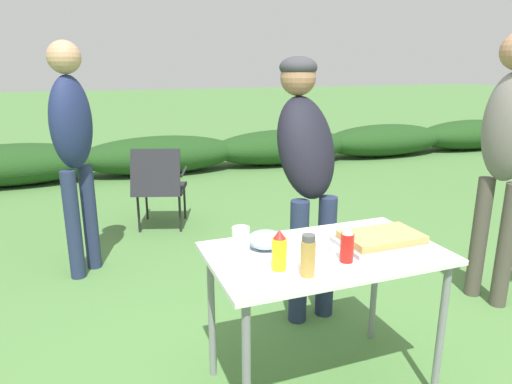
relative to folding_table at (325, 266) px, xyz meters
The scene contains 14 objects.
ground_plane 0.66m from the folding_table, ahead, with size 60.00×60.00×0.00m, color #4C7A3D.
shrub_hedge 5.09m from the folding_table, 90.00° to the left, with size 14.40×0.90×0.56m.
folding_table is the anchor object (origin of this frame).
food_tray 0.31m from the folding_table, ahead, with size 0.42×0.27×0.06m.
plate_stack 0.13m from the folding_table, behind, with size 0.21×0.21×0.05m, color white.
mixing_bowl 0.31m from the folding_table, 151.32° to the left, with size 0.18×0.18×0.08m, color #99B2CC.
paper_cup_stack 0.43m from the folding_table, 168.94° to the left, with size 0.08×0.08×0.14m, color white.
mustard_bottle 0.34m from the folding_table, 159.12° to the right, with size 0.06×0.06×0.18m.
ketchup_bottle 0.21m from the folding_table, 78.39° to the right, with size 0.06×0.06×0.17m.
spice_jar 0.33m from the folding_table, 133.77° to the right, with size 0.06×0.06×0.18m.
standing_person_in_gray_fleece 0.85m from the folding_table, 70.99° to the left, with size 0.39×0.50×1.64m.
standing_person_in_navy_coat 1.61m from the folding_table, 14.53° to the left, with size 0.32×0.38×1.78m.
standing_person_with_beanie 2.17m from the folding_table, 121.11° to the left, with size 0.42×0.43×1.75m.
camp_chair_green_behind_table 2.65m from the folding_table, 98.39° to the left, with size 0.63×0.70×0.83m.
Camera 1 is at (-1.00, -1.75, 1.58)m, focal length 32.00 mm.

